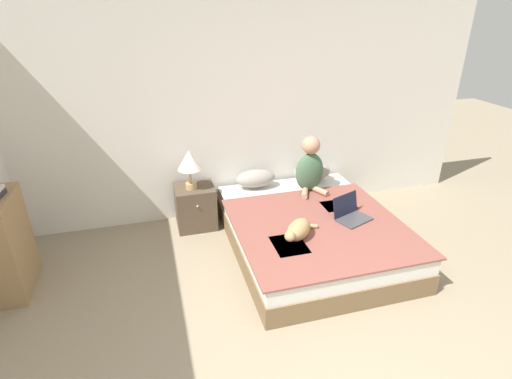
% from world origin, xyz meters
% --- Properties ---
extents(wall_back, '(6.18, 0.05, 2.55)m').
position_xyz_m(wall_back, '(0.00, 3.29, 1.27)').
color(wall_back, silver).
rests_on(wall_back, ground_plane).
extents(bed, '(1.73, 2.13, 0.41)m').
position_xyz_m(bed, '(0.53, 2.15, 0.20)').
color(bed, brown).
rests_on(bed, ground_plane).
extents(pillow_near, '(0.50, 0.27, 0.22)m').
position_xyz_m(pillow_near, '(0.15, 3.06, 0.52)').
color(pillow_near, gray).
rests_on(pillow_near, bed).
extents(pillow_far, '(0.50, 0.27, 0.22)m').
position_xyz_m(pillow_far, '(0.90, 3.06, 0.52)').
color(pillow_far, gray).
rests_on(pillow_far, bed).
extents(person_sitting, '(0.36, 0.35, 0.69)m').
position_xyz_m(person_sitting, '(0.74, 2.77, 0.72)').
color(person_sitting, '#476B4C').
rests_on(person_sitting, bed).
extents(cat_tabby, '(0.45, 0.39, 0.19)m').
position_xyz_m(cat_tabby, '(0.22, 1.77, 0.51)').
color(cat_tabby, tan).
rests_on(cat_tabby, bed).
extents(laptop_open, '(0.43, 0.39, 0.24)m').
position_xyz_m(laptop_open, '(0.90, 1.99, 0.46)').
color(laptop_open, '#424247').
rests_on(laptop_open, bed).
extents(nightstand, '(0.46, 0.44, 0.52)m').
position_xyz_m(nightstand, '(-0.62, 3.00, 0.26)').
color(nightstand, brown).
rests_on(nightstand, ground_plane).
extents(table_lamp, '(0.28, 0.28, 0.47)m').
position_xyz_m(table_lamp, '(-0.66, 2.97, 0.86)').
color(table_lamp, tan).
rests_on(table_lamp, nightstand).
extents(bookshelf, '(0.26, 0.64, 0.97)m').
position_xyz_m(bookshelf, '(-2.43, 2.28, 0.49)').
color(bookshelf, '#99754C').
rests_on(bookshelf, ground_plane).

